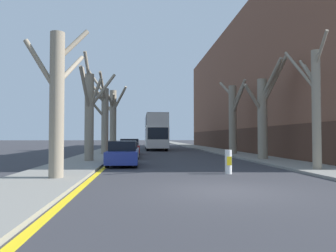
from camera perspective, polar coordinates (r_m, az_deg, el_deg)
ground_plane at (r=10.32m, az=9.91°, el=-11.07°), size 300.00×300.00×0.00m
sidewalk_left at (r=59.98m, az=-8.34°, el=-3.39°), size 3.11×120.00×0.12m
sidewalk_right at (r=60.52m, az=3.55°, el=-3.40°), size 3.11×120.00×0.12m
building_facade_right at (r=42.03m, az=16.75°, el=6.08°), size 10.08×48.64×14.87m
kerb_line_stripe at (r=59.91m, az=-6.68°, el=-3.46°), size 0.24×120.00×0.01m
street_tree_left_0 at (r=13.23m, az=-18.68°, el=4.59°), size 2.34×3.26×5.97m
street_tree_left_1 at (r=21.89m, az=-13.46°, el=2.61°), size 2.36×4.46×7.05m
street_tree_left_2 at (r=30.28m, az=-11.16°, el=1.85°), size 2.22×3.95×8.08m
street_tree_left_3 at (r=39.43m, az=-9.55°, el=1.45°), size 3.13×3.63×7.47m
street_tree_right_0 at (r=17.23m, az=24.23°, el=3.61°), size 1.17×3.30×6.41m
street_tree_right_1 at (r=23.64m, az=16.42°, el=2.58°), size 2.93×2.80×7.04m
street_tree_right_2 at (r=30.63m, az=11.26°, el=1.65°), size 1.58×4.74×7.05m
double_decker_bus at (r=42.12m, az=-2.16°, el=-0.73°), size 2.60×11.25×4.42m
parked_car_0 at (r=18.97m, az=-7.89°, el=-4.85°), size 1.72×4.00×1.41m
parked_car_1 at (r=25.68m, az=-7.09°, el=-4.23°), size 1.76×4.53×1.24m
parked_car_2 at (r=31.10m, az=-6.69°, el=-3.65°), size 1.89×4.33×1.46m
traffic_bollard at (r=14.87m, az=10.47°, el=-6.16°), size 0.30×0.31×1.07m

